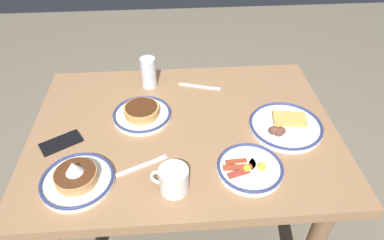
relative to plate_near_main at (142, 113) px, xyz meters
The scene contains 11 objects.
ground_plane 0.78m from the plate_near_main, 155.76° to the left, with size 6.00×6.00×0.00m, color #756A58.
dining_table 0.22m from the plate_near_main, 155.76° to the left, with size 1.16×0.85×0.74m.
plate_near_main is the anchor object (origin of this frame).
plate_center_pancakes 0.48m from the plate_near_main, 139.98° to the left, with size 0.22×0.22×0.04m.
plate_far_companion 0.38m from the plate_near_main, 58.79° to the left, with size 0.24×0.24×0.09m.
plate_far_side 0.56m from the plate_near_main, 168.75° to the left, with size 0.28×0.28×0.05m.
coffee_mug 0.39m from the plate_near_main, 106.91° to the left, with size 0.12×0.09×0.09m.
drinking_glass 0.23m from the plate_near_main, 96.46° to the right, with size 0.07×0.07×0.14m.
cell_phone 0.32m from the plate_near_main, 24.15° to the left, with size 0.14×0.07×0.01m, color black.
fork_near 0.31m from the plate_near_main, 142.28° to the right, with size 0.18×0.07×0.01m.
fork_far 0.27m from the plate_near_main, 92.09° to the left, with size 0.18×0.09×0.01m.
Camera 1 is at (0.04, 1.00, 1.62)m, focal length 32.21 mm.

